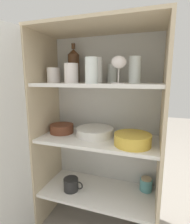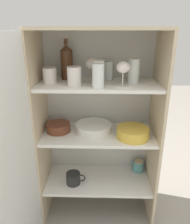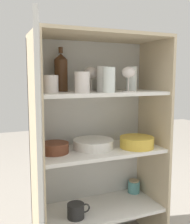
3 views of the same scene
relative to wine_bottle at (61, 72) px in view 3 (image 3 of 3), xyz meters
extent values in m
cube|color=silver|center=(0.21, 0.08, -0.45)|extent=(0.77, 0.02, 1.28)
cube|color=#CCB793|center=(-0.17, -0.10, -0.45)|extent=(0.02, 0.37, 1.28)
cube|color=#CCB793|center=(0.58, -0.10, -0.45)|extent=(0.02, 0.37, 1.28)
cube|color=#CCB793|center=(0.21, -0.10, 0.20)|extent=(0.77, 0.37, 0.02)
cube|color=white|center=(0.21, -0.10, -0.84)|extent=(0.74, 0.34, 0.02)
cube|color=white|center=(0.21, -0.10, -0.47)|extent=(0.74, 0.34, 0.02)
cube|color=white|center=(0.21, -0.10, -0.12)|extent=(0.74, 0.34, 0.02)
cube|color=silver|center=(-0.22, -0.47, -0.45)|extent=(0.09, 0.38, 1.28)
cylinder|color=white|center=(0.20, -0.13, -0.04)|extent=(0.07, 0.07, 0.14)
cylinder|color=white|center=(0.27, 0.00, -0.05)|extent=(0.06, 0.06, 0.12)
cylinder|color=white|center=(0.42, -0.09, -0.04)|extent=(0.07, 0.07, 0.15)
cylinder|color=silver|center=(0.07, -0.18, -0.06)|extent=(0.08, 0.08, 0.11)
cylinder|color=silver|center=(-0.09, -0.11, -0.06)|extent=(0.08, 0.08, 0.09)
cylinder|color=white|center=(0.20, -0.22, -0.04)|extent=(0.07, 0.07, 0.14)
cylinder|color=silver|center=(0.17, -0.05, -0.11)|extent=(0.06, 0.06, 0.01)
cylinder|color=silver|center=(0.17, -0.05, -0.07)|extent=(0.01, 0.01, 0.07)
ellipsoid|color=silver|center=(0.17, -0.05, 0.00)|extent=(0.09, 0.09, 0.07)
cylinder|color=silver|center=(0.34, -0.18, -0.11)|extent=(0.07, 0.07, 0.01)
cylinder|color=silver|center=(0.34, -0.18, -0.07)|extent=(0.01, 0.01, 0.07)
ellipsoid|color=silver|center=(0.34, -0.18, 0.00)|extent=(0.08, 0.08, 0.06)
cylinder|color=#4C2D19|center=(0.00, 0.00, -0.02)|extent=(0.08, 0.08, 0.18)
cone|color=#4C2D19|center=(0.00, 0.00, 0.09)|extent=(0.08, 0.08, 0.04)
cylinder|color=#4C2D19|center=(0.00, 0.00, 0.13)|extent=(0.02, 0.02, 0.04)
cylinder|color=white|center=(0.17, -0.07, -0.45)|extent=(0.24, 0.24, 0.01)
cylinder|color=white|center=(0.17, -0.07, -0.44)|extent=(0.24, 0.24, 0.01)
cylinder|color=white|center=(0.17, -0.07, -0.43)|extent=(0.24, 0.24, 0.01)
cylinder|color=white|center=(0.17, -0.07, -0.42)|extent=(0.24, 0.24, 0.01)
cylinder|color=white|center=(0.17, -0.07, -0.42)|extent=(0.24, 0.24, 0.01)
cylinder|color=white|center=(0.17, -0.07, -0.41)|extent=(0.24, 0.24, 0.01)
cylinder|color=gold|center=(0.43, -0.15, -0.42)|extent=(0.21, 0.21, 0.07)
torus|color=gold|center=(0.43, -0.15, -0.39)|extent=(0.20, 0.20, 0.01)
cylinder|color=brown|center=(-0.07, -0.08, -0.43)|extent=(0.16, 0.16, 0.06)
torus|color=brown|center=(-0.07, -0.08, -0.40)|extent=(0.16, 0.16, 0.01)
cylinder|color=black|center=(0.03, -0.15, -0.79)|extent=(0.10, 0.10, 0.08)
torus|color=black|center=(0.09, -0.15, -0.78)|extent=(0.06, 0.01, 0.06)
cylinder|color=#5BA3A8|center=(0.51, 0.01, -0.79)|extent=(0.08, 0.08, 0.08)
cylinder|color=tan|center=(0.51, 0.01, -0.75)|extent=(0.07, 0.07, 0.01)
camera|label=1|loc=(0.53, -1.11, -0.08)|focal=28.00mm
camera|label=2|loc=(0.22, -1.41, 0.21)|focal=35.00mm
camera|label=3|loc=(-0.41, -1.50, -0.03)|focal=42.00mm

